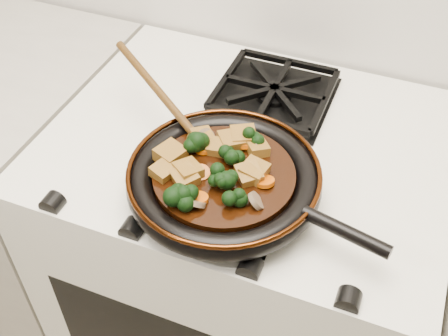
% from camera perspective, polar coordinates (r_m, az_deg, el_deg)
% --- Properties ---
extents(stove, '(0.76, 0.60, 0.90)m').
position_cam_1_polar(stove, '(1.40, 2.09, -11.04)').
color(stove, white).
rests_on(stove, ground).
extents(burner_grate_front, '(0.23, 0.23, 0.03)m').
position_cam_1_polar(burner_grate_front, '(0.96, -0.12, -1.65)').
color(burner_grate_front, black).
rests_on(burner_grate_front, stove).
extents(burner_grate_back, '(0.23, 0.23, 0.03)m').
position_cam_1_polar(burner_grate_back, '(1.16, 5.11, 7.67)').
color(burner_grate_back, black).
rests_on(burner_grate_back, stove).
extents(skillet, '(0.44, 0.32, 0.05)m').
position_cam_1_polar(skillet, '(0.92, 0.12, -1.21)').
color(skillet, black).
rests_on(skillet, burner_grate_front).
extents(braising_sauce, '(0.23, 0.23, 0.02)m').
position_cam_1_polar(braising_sauce, '(0.92, 0.00, -0.94)').
color(braising_sauce, black).
rests_on(braising_sauce, skillet).
extents(tofu_cube_0, '(0.06, 0.06, 0.03)m').
position_cam_1_polar(tofu_cube_0, '(0.90, -3.67, -0.35)').
color(tofu_cube_0, brown).
rests_on(tofu_cube_0, braising_sauce).
extents(tofu_cube_1, '(0.06, 0.06, 0.03)m').
position_cam_1_polar(tofu_cube_1, '(0.93, -5.45, 1.39)').
color(tofu_cube_1, brown).
rests_on(tofu_cube_1, braising_sauce).
extents(tofu_cube_2, '(0.05, 0.05, 0.03)m').
position_cam_1_polar(tofu_cube_2, '(0.94, 3.45, 1.97)').
color(tofu_cube_2, brown).
rests_on(tofu_cube_2, braising_sauce).
extents(tofu_cube_3, '(0.05, 0.06, 0.03)m').
position_cam_1_polar(tofu_cube_3, '(0.90, 2.56, -0.69)').
color(tofu_cube_3, brown).
rests_on(tofu_cube_3, braising_sauce).
extents(tofu_cube_4, '(0.05, 0.06, 0.03)m').
position_cam_1_polar(tofu_cube_4, '(0.89, -3.97, -1.00)').
color(tofu_cube_4, brown).
rests_on(tofu_cube_4, braising_sauce).
extents(tofu_cube_5, '(0.05, 0.05, 0.02)m').
position_cam_1_polar(tofu_cube_5, '(0.91, -6.16, -0.33)').
color(tofu_cube_5, brown).
rests_on(tofu_cube_5, braising_sauce).
extents(tofu_cube_6, '(0.05, 0.05, 0.03)m').
position_cam_1_polar(tofu_cube_6, '(0.90, 3.06, -0.36)').
color(tofu_cube_6, brown).
rests_on(tofu_cube_6, braising_sauce).
extents(tofu_cube_7, '(0.05, 0.05, 0.02)m').
position_cam_1_polar(tofu_cube_7, '(0.96, -2.24, 3.14)').
color(tofu_cube_7, brown).
rests_on(tofu_cube_7, braising_sauce).
extents(tofu_cube_8, '(0.04, 0.04, 0.02)m').
position_cam_1_polar(tofu_cube_8, '(0.94, -0.68, 2.09)').
color(tofu_cube_8, brown).
rests_on(tofu_cube_8, braising_sauce).
extents(tofu_cube_9, '(0.06, 0.06, 0.03)m').
position_cam_1_polar(tofu_cube_9, '(0.96, 0.72, 2.74)').
color(tofu_cube_9, brown).
rests_on(tofu_cube_9, braising_sauce).
extents(tofu_cube_10, '(0.06, 0.06, 0.02)m').
position_cam_1_polar(tofu_cube_10, '(0.96, 1.98, 3.17)').
color(tofu_cube_10, brown).
rests_on(tofu_cube_10, braising_sauce).
extents(broccoli_floret_0, '(0.07, 0.07, 0.06)m').
position_cam_1_polar(broccoli_floret_0, '(0.95, 2.56, 2.54)').
color(broccoli_floret_0, black).
rests_on(broccoli_floret_0, braising_sauce).
extents(broccoli_floret_1, '(0.08, 0.07, 0.06)m').
position_cam_1_polar(broccoli_floret_1, '(0.86, 1.19, -3.21)').
color(broccoli_floret_1, black).
rests_on(broccoli_floret_1, braising_sauce).
extents(broccoli_floret_2, '(0.08, 0.09, 0.08)m').
position_cam_1_polar(broccoli_floret_2, '(0.94, -2.62, 2.23)').
color(broccoli_floret_2, black).
rests_on(broccoli_floret_2, braising_sauce).
extents(broccoli_floret_3, '(0.07, 0.07, 0.08)m').
position_cam_1_polar(broccoli_floret_3, '(0.88, -0.11, -1.35)').
color(broccoli_floret_3, black).
rests_on(broccoli_floret_3, braising_sauce).
extents(broccoli_floret_4, '(0.09, 0.09, 0.06)m').
position_cam_1_polar(broccoli_floret_4, '(0.86, -4.28, -3.22)').
color(broccoli_floret_4, black).
rests_on(broccoli_floret_4, braising_sauce).
extents(broccoli_floret_5, '(0.09, 0.08, 0.07)m').
position_cam_1_polar(broccoli_floret_5, '(0.93, 0.94, 1.16)').
color(broccoli_floret_5, black).
rests_on(broccoli_floret_5, braising_sauce).
extents(carrot_coin_0, '(0.03, 0.03, 0.02)m').
position_cam_1_polar(carrot_coin_0, '(0.91, -2.34, -0.48)').
color(carrot_coin_0, '#C64E05').
rests_on(carrot_coin_0, braising_sauce).
extents(carrot_coin_1, '(0.03, 0.03, 0.01)m').
position_cam_1_polar(carrot_coin_1, '(0.87, -2.59, -3.09)').
color(carrot_coin_1, '#C64E05').
rests_on(carrot_coin_1, braising_sauce).
extents(carrot_coin_2, '(0.03, 0.03, 0.01)m').
position_cam_1_polar(carrot_coin_2, '(0.95, -2.11, 1.96)').
color(carrot_coin_2, '#C64E05').
rests_on(carrot_coin_2, braising_sauce).
extents(carrot_coin_3, '(0.03, 0.03, 0.02)m').
position_cam_1_polar(carrot_coin_3, '(0.95, 2.29, 2.39)').
color(carrot_coin_3, '#C64E05').
rests_on(carrot_coin_3, braising_sauce).
extents(carrot_coin_4, '(0.03, 0.03, 0.02)m').
position_cam_1_polar(carrot_coin_4, '(0.89, 4.19, -1.39)').
color(carrot_coin_4, '#C64E05').
rests_on(carrot_coin_4, braising_sauce).
extents(mushroom_slice_0, '(0.04, 0.04, 0.02)m').
position_cam_1_polar(mushroom_slice_0, '(0.95, 3.81, 2.18)').
color(mushroom_slice_0, brown).
rests_on(mushroom_slice_0, braising_sauce).
extents(mushroom_slice_1, '(0.04, 0.04, 0.03)m').
position_cam_1_polar(mushroom_slice_1, '(0.96, -1.85, 3.08)').
color(mushroom_slice_1, brown).
rests_on(mushroom_slice_1, braising_sauce).
extents(mushroom_slice_2, '(0.04, 0.04, 0.03)m').
position_cam_1_polar(mushroom_slice_2, '(0.86, 3.30, -3.36)').
color(mushroom_slice_2, brown).
rests_on(mushroom_slice_2, braising_sauce).
extents(mushroom_slice_3, '(0.03, 0.03, 0.03)m').
position_cam_1_polar(mushroom_slice_3, '(0.86, -2.88, -3.57)').
color(mushroom_slice_3, brown).
rests_on(mushroom_slice_3, braising_sauce).
extents(wooden_spoon, '(0.16, 0.11, 0.27)m').
position_cam_1_polar(wooden_spoon, '(1.00, -5.15, 5.95)').
color(wooden_spoon, '#4C2F10').
rests_on(wooden_spoon, braising_sauce).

